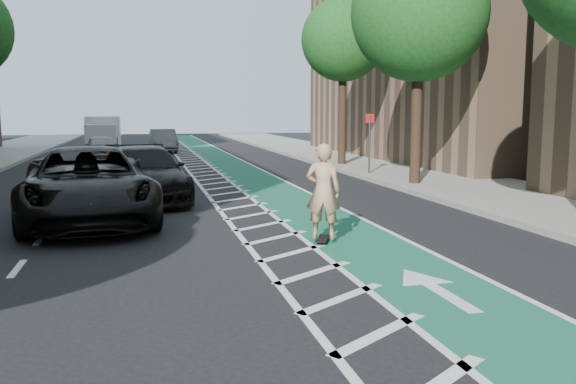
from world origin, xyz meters
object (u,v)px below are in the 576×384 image
object	(u,v)px
skateboarder	(323,191)
barrel_a	(26,206)
suv_near	(87,185)
suv_far	(144,174)

from	to	relation	value
skateboarder	barrel_a	distance (m)	7.21
suv_near	barrel_a	xyz separation A→B (m)	(-1.40, 0.23, -0.49)
skateboarder	suv_far	size ratio (longest dim) A/B	0.35
barrel_a	suv_near	bearing A→B (deg)	-9.35
skateboarder	suv_far	distance (m)	7.56
suv_near	suv_far	xyz separation A→B (m)	(1.31, 3.21, -0.10)
suv_far	barrel_a	xyz separation A→B (m)	(-2.71, -2.98, -0.39)
suv_near	skateboarder	bearing A→B (deg)	-42.73
skateboarder	suv_near	world-z (taller)	skateboarder
skateboarder	suv_far	bearing A→B (deg)	-39.68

